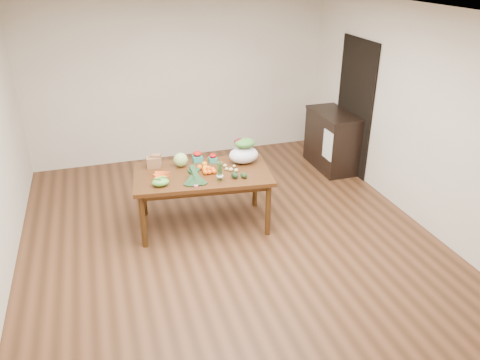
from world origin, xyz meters
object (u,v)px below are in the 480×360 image
object	(u,v)px
mandarin_cluster	(208,169)
salad_bag	(244,152)
kale_bunch	(195,177)
dining_table	(203,199)
paper_bag	(153,161)
cabinet	(331,140)
cabbage	(181,160)
asparagus_bundle	(220,171)

from	to	relation	value
mandarin_cluster	salad_bag	world-z (taller)	salad_bag
mandarin_cluster	kale_bunch	size ratio (longest dim) A/B	0.45
dining_table	paper_bag	distance (m)	0.80
cabinet	cabbage	bearing A→B (deg)	-161.20
dining_table	kale_bunch	xyz separation A→B (m)	(-0.15, -0.27, 0.45)
asparagus_bundle	salad_bag	world-z (taller)	salad_bag
dining_table	paper_bag	xyz separation A→B (m)	(-0.56, 0.35, 0.46)
cabinet	kale_bunch	distance (m)	2.98
cabinet	asparagus_bundle	distance (m)	2.74
dining_table	kale_bunch	size ratio (longest dim) A/B	4.22
dining_table	cabinet	bearing A→B (deg)	32.76
cabinet	mandarin_cluster	size ratio (longest dim) A/B	5.67
cabinet	kale_bunch	bearing A→B (deg)	-150.96
cabinet	paper_bag	distance (m)	3.12
cabinet	kale_bunch	size ratio (longest dim) A/B	2.55
cabinet	mandarin_cluster	world-z (taller)	cabinet
paper_bag	salad_bag	bearing A→B (deg)	-10.42
cabbage	salad_bag	distance (m)	0.82
cabbage	asparagus_bundle	distance (m)	0.67
cabinet	asparagus_bundle	size ratio (longest dim) A/B	4.08
paper_bag	mandarin_cluster	xyz separation A→B (m)	(0.63, -0.39, -0.03)
cabbage	kale_bunch	world-z (taller)	cabbage
mandarin_cluster	salad_bag	xyz separation A→B (m)	(0.52, 0.17, 0.10)
dining_table	cabinet	distance (m)	2.70
cabbage	kale_bunch	distance (m)	0.54
kale_bunch	salad_bag	size ratio (longest dim) A/B	1.03
kale_bunch	mandarin_cluster	bearing A→B (deg)	53.36
mandarin_cluster	kale_bunch	distance (m)	0.32
mandarin_cluster	cabinet	bearing A→B (deg)	27.02
asparagus_bundle	salad_bag	xyz separation A→B (m)	(0.44, 0.43, 0.03)
paper_bag	cabbage	distance (m)	0.35
cabinet	mandarin_cluster	bearing A→B (deg)	-152.98
paper_bag	mandarin_cluster	distance (m)	0.74
cabbage	salad_bag	xyz separation A→B (m)	(0.81, -0.13, 0.06)
cabbage	mandarin_cluster	world-z (taller)	cabbage
salad_bag	mandarin_cluster	bearing A→B (deg)	-161.43
dining_table	paper_bag	world-z (taller)	paper_bag
cabinet	paper_bag	world-z (taller)	cabinet
mandarin_cluster	kale_bunch	world-z (taller)	kale_bunch
mandarin_cluster	cabbage	bearing A→B (deg)	133.33
kale_bunch	asparagus_bundle	distance (m)	0.30
asparagus_bundle	paper_bag	bearing A→B (deg)	144.91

